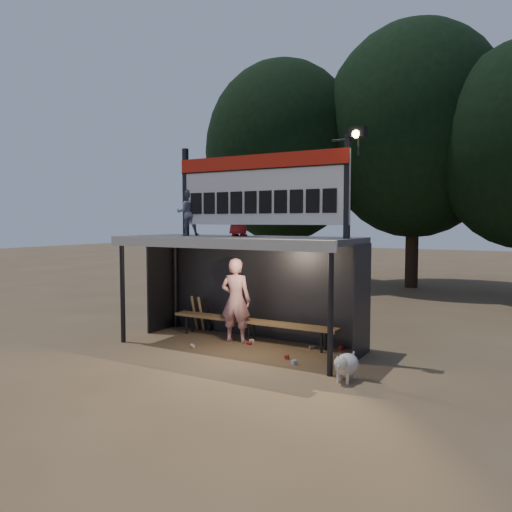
{
  "coord_description": "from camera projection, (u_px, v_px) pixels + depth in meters",
  "views": [
    {
      "loc": [
        5.46,
        -8.78,
        2.64
      ],
      "look_at": [
        0.2,
        0.4,
        1.9
      ],
      "focal_mm": 35.0,
      "sensor_mm": 36.0,
      "label": 1
    }
  ],
  "objects": [
    {
      "name": "ground",
      "position": [
        238.0,
        347.0,
        10.49
      ],
      "size": [
        80.0,
        80.0,
        0.0
      ],
      "primitive_type": "plane",
      "color": "brown",
      "rests_on": "ground"
    },
    {
      "name": "player",
      "position": [
        236.0,
        300.0,
        10.85
      ],
      "size": [
        0.74,
        0.56,
        1.85
      ],
      "primitive_type": "imported",
      "rotation": [
        0.0,
        0.0,
        3.33
      ],
      "color": "white",
      "rests_on": "ground"
    },
    {
      "name": "child_a",
      "position": [
        188.0,
        213.0,
        10.95
      ],
      "size": [
        0.63,
        0.61,
        1.02
      ],
      "primitive_type": "imported",
      "rotation": [
        0.0,
        0.0,
        3.82
      ],
      "color": "slate",
      "rests_on": "dugout_shelter"
    },
    {
      "name": "child_b",
      "position": [
        239.0,
        211.0,
        10.46
      ],
      "size": [
        0.53,
        0.35,
        1.07
      ],
      "primitive_type": "imported",
      "rotation": [
        0.0,
        0.0,
        3.17
      ],
      "color": "maroon",
      "rests_on": "dugout_shelter"
    },
    {
      "name": "dugout_shelter",
      "position": [
        244.0,
        259.0,
        10.57
      ],
      "size": [
        5.1,
        2.08,
        2.32
      ],
      "color": "#414144",
      "rests_on": "ground"
    },
    {
      "name": "scoreboard_assembly",
      "position": [
        261.0,
        187.0,
        9.97
      ],
      "size": [
        4.1,
        0.27,
        1.99
      ],
      "color": "black",
      "rests_on": "dugout_shelter"
    },
    {
      "name": "bench",
      "position": [
        251.0,
        322.0,
        10.94
      ],
      "size": [
        4.0,
        0.35,
        0.48
      ],
      "color": "olive",
      "rests_on": "ground"
    },
    {
      "name": "tree_left",
      "position": [
        283.0,
        152.0,
        20.74
      ],
      "size": [
        6.46,
        6.46,
        9.27
      ],
      "color": "#302115",
      "rests_on": "ground"
    },
    {
      "name": "tree_mid",
      "position": [
        414.0,
        131.0,
        19.52
      ],
      "size": [
        7.22,
        7.22,
        10.36
      ],
      "color": "#302015",
      "rests_on": "ground"
    },
    {
      "name": "dog",
      "position": [
        346.0,
        364.0,
        8.22
      ],
      "size": [
        0.36,
        0.81,
        0.49
      ],
      "color": "beige",
      "rests_on": "ground"
    },
    {
      "name": "bats",
      "position": [
        201.0,
        314.0,
        11.94
      ],
      "size": [
        0.47,
        0.32,
        0.84
      ],
      "color": "olive",
      "rests_on": "ground"
    },
    {
      "name": "litter",
      "position": [
        283.0,
        350.0,
        10.11
      ],
      "size": [
        3.12,
        1.56,
        0.08
      ],
      "color": "#B62F1F",
      "rests_on": "ground"
    }
  ]
}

